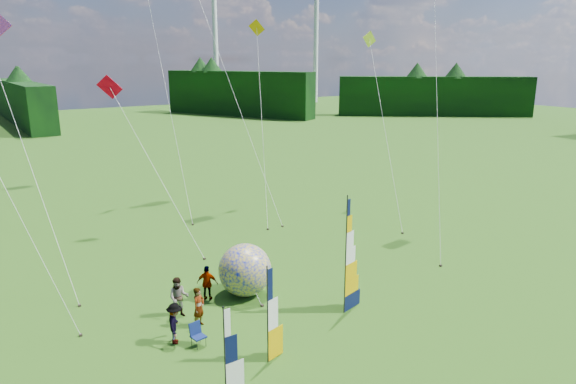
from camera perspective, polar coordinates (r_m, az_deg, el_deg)
ground at (r=21.73m, az=8.50°, el=-16.06°), size 220.00×220.00×0.00m
treeline_ring at (r=20.00m, az=8.93°, el=-6.14°), size 210.00×210.00×8.00m
turbine_left at (r=136.66m, az=3.12°, el=16.21°), size 8.00×1.20×30.00m
turbine_right at (r=129.30m, az=-8.07°, el=16.19°), size 8.00×1.20×30.00m
feather_banner_main at (r=22.60m, az=6.43°, el=-7.29°), size 1.39×0.46×5.26m
side_banner_left at (r=19.33m, az=-2.28°, el=-13.70°), size 1.03×0.34×3.72m
side_banner_far at (r=18.08m, az=-7.05°, el=-17.18°), size 0.91×0.11×3.06m
bol_inflatable at (r=24.79m, az=-4.80°, el=-8.63°), size 3.02×3.02×2.54m
spectator_a at (r=22.48m, az=-9.88°, el=-12.49°), size 0.76×0.68×1.74m
spectator_b at (r=23.38m, az=-12.06°, el=-11.37°), size 0.99×0.80×1.82m
spectator_c at (r=21.47m, az=-12.45°, el=-14.07°), size 0.85×1.16×1.70m
spectator_d at (r=24.65m, az=-8.94°, el=-9.97°), size 1.02×0.96×1.70m
camp_chair at (r=21.24m, az=-9.93°, el=-15.40°), size 0.62×0.62×0.96m
kite_whale at (r=38.68m, az=-6.26°, el=12.36°), size 6.23×16.42×19.16m
kite_rainbow_delta at (r=27.19m, az=-27.24°, el=5.79°), size 7.00×12.25×15.24m
kite_parafoil at (r=31.65m, az=16.34°, el=11.20°), size 9.70×10.83×18.94m
small_kite_red at (r=31.67m, az=-14.70°, el=3.69°), size 8.74×12.10×10.59m
small_kite_orange at (r=36.67m, az=-2.92°, el=8.53°), size 8.43×10.68×14.33m
small_kite_yellow at (r=36.70m, az=10.74°, el=7.62°), size 6.39×10.17×13.48m
small_kite_green at (r=38.55m, az=-13.40°, el=11.61°), size 6.25×12.21×18.57m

